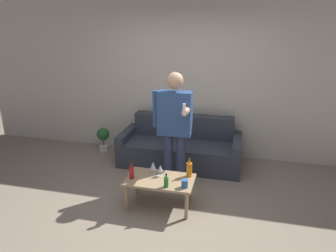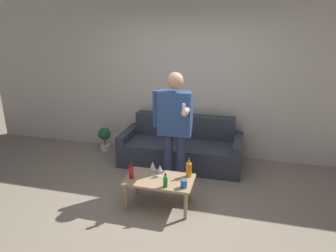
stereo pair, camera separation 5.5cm
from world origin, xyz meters
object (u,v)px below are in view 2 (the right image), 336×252
object	(u,v)px
bottle_orange	(189,169)
couch	(181,147)
person_standing_front	(174,123)
coffee_table	(159,182)

from	to	relation	value
bottle_orange	couch	bearing A→B (deg)	106.17
couch	person_standing_front	distance (m)	1.07
couch	person_standing_front	bearing A→B (deg)	-85.42
coffee_table	bottle_orange	world-z (taller)	bottle_orange
coffee_table	bottle_orange	distance (m)	0.41
person_standing_front	coffee_table	bearing A→B (deg)	-97.02
couch	person_standing_front	world-z (taller)	person_standing_front
person_standing_front	couch	bearing A→B (deg)	94.58
coffee_table	person_standing_front	xyz separation A→B (m)	(0.07, 0.53, 0.63)
coffee_table	person_standing_front	world-z (taller)	person_standing_front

